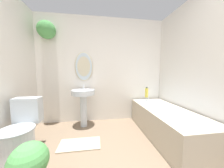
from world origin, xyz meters
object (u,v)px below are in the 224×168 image
(bathtub, at_px, (166,122))
(potted_plant, at_px, (29,164))
(toilet, at_px, (20,135))
(shampoo_bottle, at_px, (147,93))
(pedestal_sink, at_px, (83,99))

(bathtub, distance_m, potted_plant, 2.00)
(potted_plant, bearing_deg, bathtub, 20.41)
(toilet, relative_size, shampoo_bottle, 3.22)
(potted_plant, bearing_deg, pedestal_sink, 73.85)
(pedestal_sink, height_order, potted_plant, pedestal_sink)
(toilet, bearing_deg, potted_plant, -53.43)
(bathtub, bearing_deg, toilet, -175.05)
(bathtub, height_order, shampoo_bottle, shampoo_bottle)
(toilet, distance_m, potted_plant, 0.63)
(pedestal_sink, relative_size, bathtub, 0.54)
(potted_plant, bearing_deg, shampoo_bottle, 36.95)
(toilet, xyz_separation_m, pedestal_sink, (0.74, 0.78, 0.28))
(toilet, height_order, bathtub, toilet)
(pedestal_sink, xyz_separation_m, shampoo_bottle, (1.44, 0.08, 0.09))
(shampoo_bottle, bearing_deg, toilet, -158.48)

